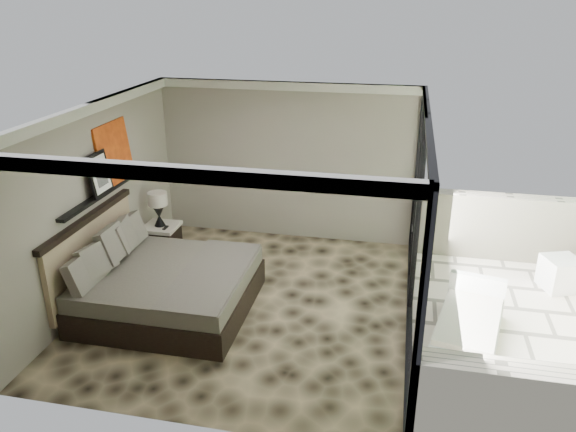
% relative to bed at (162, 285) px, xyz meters
% --- Properties ---
extents(floor, '(5.00, 5.00, 0.00)m').
position_rel_bed_xyz_m(floor, '(1.18, 0.37, -0.37)').
color(floor, black).
rests_on(floor, ground).
extents(ceiling, '(4.50, 5.00, 0.02)m').
position_rel_bed_xyz_m(ceiling, '(1.18, 0.37, 2.42)').
color(ceiling, silver).
rests_on(ceiling, back_wall).
extents(back_wall, '(4.50, 0.02, 2.80)m').
position_rel_bed_xyz_m(back_wall, '(1.18, 2.86, 1.03)').
color(back_wall, gray).
rests_on(back_wall, floor).
extents(left_wall, '(0.02, 5.00, 2.80)m').
position_rel_bed_xyz_m(left_wall, '(-1.06, 0.37, 1.03)').
color(left_wall, gray).
rests_on(left_wall, floor).
extents(glass_wall, '(0.08, 5.00, 2.80)m').
position_rel_bed_xyz_m(glass_wall, '(3.43, 0.37, 1.03)').
color(glass_wall, white).
rests_on(glass_wall, floor).
extents(terrace_slab, '(3.00, 5.00, 0.12)m').
position_rel_bed_xyz_m(terrace_slab, '(4.93, 0.37, -0.43)').
color(terrace_slab, silver).
rests_on(terrace_slab, ground).
extents(picture_ledge, '(0.12, 2.20, 0.05)m').
position_rel_bed_xyz_m(picture_ledge, '(-1.00, 0.47, 1.13)').
color(picture_ledge, black).
rests_on(picture_ledge, left_wall).
extents(bed, '(2.28, 2.20, 1.26)m').
position_rel_bed_xyz_m(bed, '(0.00, 0.00, 0.00)').
color(bed, black).
rests_on(bed, floor).
extents(nightstand, '(0.58, 0.58, 0.56)m').
position_rel_bed_xyz_m(nightstand, '(-0.74, 1.67, -0.09)').
color(nightstand, black).
rests_on(nightstand, floor).
extents(table_lamp, '(0.32, 0.32, 0.59)m').
position_rel_bed_xyz_m(table_lamp, '(-0.75, 1.65, 0.53)').
color(table_lamp, black).
rests_on(table_lamp, nightstand).
extents(abstract_canvas, '(0.13, 0.90, 0.90)m').
position_rel_bed_xyz_m(abstract_canvas, '(-1.01, 0.90, 1.61)').
color(abstract_canvas, '#A6520E').
rests_on(abstract_canvas, picture_ledge).
extents(framed_print, '(0.11, 0.50, 0.60)m').
position_rel_bed_xyz_m(framed_print, '(-0.96, 0.35, 1.46)').
color(framed_print, black).
rests_on(framed_print, picture_ledge).
extents(ottoman, '(0.63, 0.63, 0.49)m').
position_rel_bed_xyz_m(ottoman, '(5.63, 1.77, -0.12)').
color(ottoman, silver).
rests_on(ottoman, terrace_slab).
extents(lounger, '(1.05, 1.63, 0.59)m').
position_rel_bed_xyz_m(lounger, '(4.18, 0.12, -0.18)').
color(lounger, silver).
rests_on(lounger, terrace_slab).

